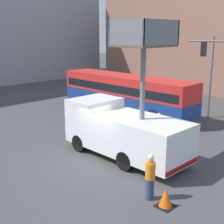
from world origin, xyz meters
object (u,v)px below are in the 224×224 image
(utility_truck, at_px, (124,128))
(traffic_light_pole, at_px, (209,65))
(road_worker_directing, at_px, (158,128))
(city_bus, at_px, (126,91))
(traffic_cone_near_truck, at_px, (166,198))
(road_worker_near_truck, at_px, (150,177))

(utility_truck, height_order, traffic_light_pole, utility_truck)
(utility_truck, height_order, road_worker_directing, utility_truck)
(utility_truck, distance_m, city_bus, 9.03)
(city_bus, bearing_deg, road_worker_directing, 139.69)
(utility_truck, bearing_deg, traffic_light_pole, 2.99)
(city_bus, xyz_separation_m, traffic_cone_near_truck, (-9.03, -10.39, -1.41))
(utility_truck, height_order, road_worker_near_truck, utility_truck)
(road_worker_near_truck, bearing_deg, city_bus, 15.18)
(utility_truck, height_order, traffic_cone_near_truck, utility_truck)
(city_bus, relative_size, road_worker_directing, 6.69)
(road_worker_directing, relative_size, traffic_cone_near_truck, 2.43)
(city_bus, height_order, road_worker_near_truck, city_bus)
(utility_truck, distance_m, traffic_cone_near_truck, 5.06)
(traffic_light_pole, distance_m, traffic_cone_near_truck, 12.83)
(traffic_cone_near_truck, bearing_deg, traffic_light_pole, 22.81)
(road_worker_directing, xyz_separation_m, traffic_cone_near_truck, (-5.25, -4.32, -0.54))
(traffic_light_pole, relative_size, road_worker_directing, 3.34)
(city_bus, bearing_deg, traffic_cone_near_truck, 130.65)
(road_worker_directing, distance_m, traffic_cone_near_truck, 6.82)
(utility_truck, xyz_separation_m, traffic_cone_near_truck, (-2.37, -4.30, -1.20))
(road_worker_near_truck, xyz_separation_m, road_worker_directing, (5.23, 3.58, -0.03))
(traffic_light_pole, bearing_deg, city_bus, 112.29)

